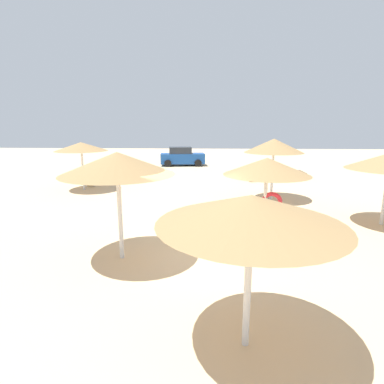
# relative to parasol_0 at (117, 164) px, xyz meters

# --- Properties ---
(ground_plane) EXTENTS (80.00, 80.00, 0.00)m
(ground_plane) POSITION_rel_parasol_0_xyz_m (1.83, 0.29, -2.68)
(ground_plane) COLOR #DBBA8C
(parasol_0) EXTENTS (3.05, 3.05, 2.99)m
(parasol_0) POSITION_rel_parasol_0_xyz_m (0.00, 0.00, 0.00)
(parasol_0) COLOR silver
(parasol_0) RESTS_ON ground
(parasol_2) EXTENTS (2.94, 2.94, 2.73)m
(parasol_2) POSITION_rel_parasol_0_xyz_m (-4.70, 9.02, -0.21)
(parasol_2) COLOR silver
(parasol_2) RESTS_ON ground
(parasol_4) EXTENTS (2.88, 2.88, 3.03)m
(parasol_4) POSITION_rel_parasol_0_xyz_m (5.65, 7.17, 0.00)
(parasol_4) COLOR silver
(parasol_4) RESTS_ON ground
(parasol_6) EXTENTS (2.84, 2.84, 2.65)m
(parasol_6) POSITION_rel_parasol_0_xyz_m (4.34, 2.02, -0.35)
(parasol_6) COLOR silver
(parasol_6) RESTS_ON ground
(parasol_7) EXTENTS (3.00, 3.00, 2.64)m
(parasol_7) POSITION_rel_parasol_0_xyz_m (3.06, -3.34, -0.29)
(parasol_7) COLOR silver
(parasol_7) RESTS_ON ground
(lounger_0) EXTENTS (1.57, 1.93, 0.71)m
(lounger_0) POSITION_rel_parasol_0_xyz_m (1.70, 1.48, -2.37)
(lounger_0) COLOR silver
(lounger_0) RESTS_ON ground
(lounger_2) EXTENTS (1.54, 1.95, 0.70)m
(lounger_2) POSITION_rel_parasol_0_xyz_m (-4.96, 10.39, -2.37)
(lounger_2) COLOR silver
(lounger_2) RESTS_ON ground
(bench_0) EXTENTS (0.60, 1.54, 0.49)m
(bench_0) POSITION_rel_parasol_0_xyz_m (5.45, 12.53, -2.34)
(bench_0) COLOR brown
(bench_0) RESTS_ON ground
(bench_1) EXTENTS (0.56, 1.53, 0.49)m
(bench_1) POSITION_rel_parasol_0_xyz_m (-3.76, 13.37, -2.34)
(bench_1) COLOR brown
(bench_1) RESTS_ON ground
(bench_2) EXTENTS (0.41, 1.50, 0.49)m
(bench_2) POSITION_rel_parasol_0_xyz_m (8.97, 13.44, -2.34)
(bench_2) COLOR brown
(bench_2) RESTS_ON ground
(parked_car) EXTENTS (4.17, 2.35, 1.72)m
(parked_car) POSITION_rel_parasol_0_xyz_m (0.14, 19.94, -1.86)
(parked_car) COLOR #194C9E
(parked_car) RESTS_ON ground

